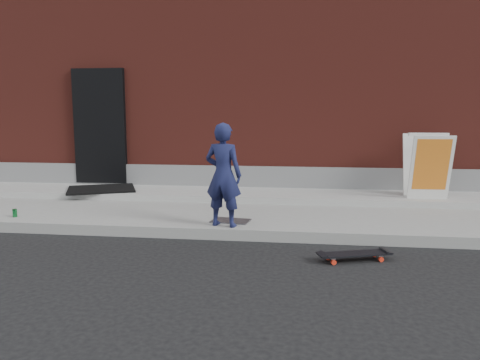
% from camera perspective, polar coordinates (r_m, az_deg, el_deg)
% --- Properties ---
extents(ground, '(80.00, 80.00, 0.00)m').
position_cam_1_polar(ground, '(6.30, -5.40, -7.24)').
color(ground, black).
rests_on(ground, ground).
extents(sidewalk, '(20.00, 3.00, 0.15)m').
position_cam_1_polar(sidewalk, '(7.71, -2.92, -3.76)').
color(sidewalk, gray).
rests_on(sidewalk, ground).
extents(apron, '(20.00, 1.20, 0.10)m').
position_cam_1_polar(apron, '(8.55, -1.83, -1.69)').
color(apron, gray).
rests_on(apron, sidewalk).
extents(building, '(20.00, 8.10, 5.00)m').
position_cam_1_polar(building, '(13.00, 1.48, 11.88)').
color(building, maroon).
rests_on(building, ground).
extents(child, '(0.57, 0.44, 1.40)m').
position_cam_1_polar(child, '(6.25, -2.05, 0.62)').
color(child, '#181C43').
rests_on(child, sidewalk).
extents(skateboard, '(0.84, 0.45, 0.09)m').
position_cam_1_polar(skateboard, '(5.54, 13.77, -8.80)').
color(skateboard, red).
rests_on(skateboard, ground).
extents(pizza_sign, '(0.67, 0.79, 1.09)m').
position_cam_1_polar(pizza_sign, '(8.43, 21.85, 1.65)').
color(pizza_sign, silver).
rests_on(pizza_sign, apron).
extents(soda_can, '(0.07, 0.07, 0.12)m').
position_cam_1_polar(soda_can, '(7.65, -25.76, -3.65)').
color(soda_can, '#167130').
rests_on(soda_can, sidewalk).
extents(doormat, '(1.47, 1.36, 0.03)m').
position_cam_1_polar(doormat, '(9.05, -16.54, -1.06)').
color(doormat, black).
rests_on(doormat, apron).
extents(utility_plate, '(0.57, 0.40, 0.02)m').
position_cam_1_polar(utility_plate, '(6.64, -1.14, -4.99)').
color(utility_plate, '#4B4B4F').
rests_on(utility_plate, sidewalk).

